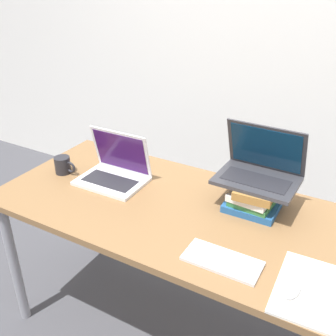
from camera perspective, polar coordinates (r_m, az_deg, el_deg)
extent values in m
cube|color=silver|center=(2.63, 14.85, 19.20)|extent=(8.00, 0.05, 2.70)
cube|color=brown|center=(1.72, 0.51, -5.90)|extent=(1.57, 0.75, 0.03)
cylinder|color=gray|center=(2.16, -21.46, -12.75)|extent=(0.05, 0.05, 0.73)
cylinder|color=gray|center=(2.50, -10.62, -5.08)|extent=(0.05, 0.05, 0.73)
cube|color=silver|center=(1.90, -8.19, -1.89)|extent=(0.32, 0.23, 0.02)
cube|color=#232328|center=(1.88, -8.45, -1.83)|extent=(0.26, 0.12, 0.00)
cube|color=silver|center=(1.91, -6.84, 2.39)|extent=(0.31, 0.06, 0.22)
cube|color=#381451|center=(1.90, -6.92, 2.31)|extent=(0.28, 0.05, 0.20)
cube|color=#235693|center=(1.73, 12.28, -5.09)|extent=(0.22, 0.22, 0.03)
cube|color=#33753D|center=(1.73, 12.57, -4.25)|extent=(0.18, 0.23, 0.02)
cube|color=white|center=(1.71, 12.47, -3.48)|extent=(0.18, 0.23, 0.03)
cube|color=olive|center=(1.69, 12.96, -2.64)|extent=(0.17, 0.26, 0.03)
cube|color=#333338|center=(1.68, 12.74, -1.76)|extent=(0.34, 0.24, 0.02)
cube|color=#232328|center=(1.67, 12.61, -1.69)|extent=(0.28, 0.13, 0.00)
cube|color=#333338|center=(1.70, 14.03, 2.86)|extent=(0.34, 0.09, 0.22)
cube|color=#0A2D4C|center=(1.70, 13.98, 2.76)|extent=(0.30, 0.08, 0.20)
cube|color=silver|center=(1.43, 7.89, -13.21)|extent=(0.27, 0.13, 0.01)
cube|color=silver|center=(1.42, 7.90, -12.99)|extent=(0.25, 0.10, 0.00)
ellipsoid|color=#B2B2B7|center=(1.37, 17.52, -16.20)|extent=(0.06, 0.11, 0.03)
cube|color=white|center=(1.39, 20.47, -16.44)|extent=(0.25, 0.32, 0.01)
cylinder|color=#232328|center=(2.02, -15.05, 0.43)|extent=(0.08, 0.08, 0.08)
torus|color=#232328|center=(1.99, -13.98, 0.10)|extent=(0.06, 0.01, 0.06)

